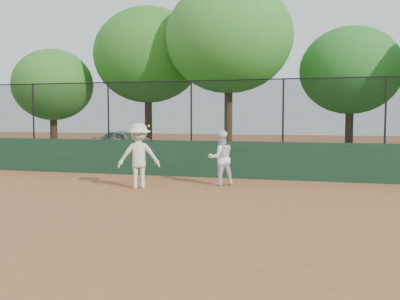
% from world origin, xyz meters
% --- Properties ---
extents(ground, '(80.00, 80.00, 0.00)m').
position_xyz_m(ground, '(0.00, 0.00, 0.00)').
color(ground, '#9B5932').
rests_on(ground, ground).
extents(back_wall, '(26.00, 0.20, 1.20)m').
position_xyz_m(back_wall, '(0.00, 6.00, 0.60)').
color(back_wall, '#193823').
rests_on(back_wall, ground).
extents(grass_strip, '(36.00, 12.00, 0.01)m').
position_xyz_m(grass_strip, '(0.00, 12.00, 0.00)').
color(grass_strip, '#30571B').
rests_on(grass_strip, ground).
extents(parked_car, '(4.49, 3.38, 1.42)m').
position_xyz_m(parked_car, '(-4.79, 10.68, 0.71)').
color(parked_car, silver).
rests_on(parked_car, ground).
extents(player_second, '(0.98, 0.92, 1.60)m').
position_xyz_m(player_second, '(0.84, 4.45, 0.80)').
color(player_second, white).
rests_on(player_second, ground).
extents(player_main, '(1.34, 1.06, 1.82)m').
position_xyz_m(player_main, '(-1.27, 3.34, 0.91)').
color(player_main, beige).
rests_on(player_main, ground).
extents(fence_assembly, '(26.00, 0.06, 2.00)m').
position_xyz_m(fence_assembly, '(-0.03, 6.00, 2.24)').
color(fence_assembly, black).
rests_on(fence_assembly, back_wall).
extents(tree_0, '(4.01, 3.64, 5.27)m').
position_xyz_m(tree_0, '(-9.04, 11.20, 3.53)').
color(tree_0, '#432B18').
rests_on(tree_0, ground).
extents(tree_1, '(5.31, 4.83, 7.24)m').
position_xyz_m(tree_1, '(-4.43, 12.19, 4.94)').
color(tree_1, '#442D17').
rests_on(tree_1, ground).
extents(tree_2, '(5.56, 5.05, 7.81)m').
position_xyz_m(tree_2, '(-0.24, 11.05, 5.40)').
color(tree_2, '#4B2F1A').
rests_on(tree_2, ground).
extents(tree_3, '(4.44, 4.04, 5.94)m').
position_xyz_m(tree_3, '(4.92, 12.60, 4.01)').
color(tree_3, '#3C2314').
rests_on(tree_3, ground).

